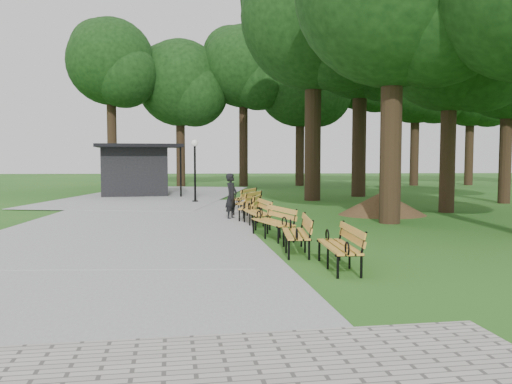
{
  "coord_description": "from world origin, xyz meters",
  "views": [
    {
      "loc": [
        -0.9,
        -15.3,
        2.26
      ],
      "look_at": [
        0.02,
        1.27,
        1.1
      ],
      "focal_mm": 37.08,
      "sensor_mm": 36.0,
      "label": 1
    }
  ],
  "objects": [
    {
      "name": "dirt_mound",
      "position": [
        4.98,
        4.29,
        0.44
      ],
      "size": [
        2.77,
        2.77,
        0.89
      ],
      "primitive_type": "cone",
      "color": "#47301C",
      "rests_on": "ground"
    },
    {
      "name": "bench_2",
      "position": [
        0.34,
        -1.13,
        0.44
      ],
      "size": [
        1.25,
        2.0,
        0.88
      ],
      "primitive_type": null,
      "rotation": [
        0.0,
        0.0,
        -1.22
      ],
      "color": "gold",
      "rests_on": "ground"
    },
    {
      "name": "lawn_tree_4",
      "position": [
        6.31,
        13.23,
        8.4
      ],
      "size": [
        6.4,
        6.4,
        11.68
      ],
      "color": "black",
      "rests_on": "ground"
    },
    {
      "name": "lawn_tree_5",
      "position": [
        12.12,
        8.77,
        6.36
      ],
      "size": [
        4.99,
        4.99,
        8.91
      ],
      "color": "black",
      "rests_on": "ground"
    },
    {
      "name": "bench_0",
      "position": [
        1.32,
        -5.04,
        0.44
      ],
      "size": [
        0.7,
        1.92,
        0.88
      ],
      "primitive_type": null,
      "rotation": [
        0.0,
        0.0,
        -1.54
      ],
      "color": "gold",
      "rests_on": "ground"
    },
    {
      "name": "kiosk",
      "position": [
        -6.04,
        14.52,
        1.43
      ],
      "size": [
        5.18,
        4.69,
        2.87
      ],
      "primitive_type": null,
      "rotation": [
        0.0,
        0.0,
        0.17
      ],
      "color": "black",
      "rests_on": "ground"
    },
    {
      "name": "bench_6",
      "position": [
        -0.22,
        6.86,
        0.44
      ],
      "size": [
        1.35,
        2.0,
        0.88
      ],
      "primitive_type": null,
      "rotation": [
        0.0,
        0.0,
        -1.98
      ],
      "color": "gold",
      "rests_on": "ground"
    },
    {
      "name": "path",
      "position": [
        -4.0,
        3.0,
        0.03
      ],
      "size": [
        12.0,
        38.0,
        0.06
      ],
      "primitive_type": "cube",
      "color": "gray",
      "rests_on": "ground"
    },
    {
      "name": "lawn_tree_2",
      "position": [
        3.37,
        10.83,
        8.94
      ],
      "size": [
        7.14,
        7.14,
        12.58
      ],
      "color": "black",
      "rests_on": "ground"
    },
    {
      "name": "bench_4",
      "position": [
        -0.11,
        3.08,
        0.44
      ],
      "size": [
        1.01,
        1.99,
        0.88
      ],
      "primitive_type": null,
      "rotation": [
        0.0,
        0.0,
        -1.77
      ],
      "color": "gold",
      "rests_on": "ground"
    },
    {
      "name": "lawn_tree_1",
      "position": [
        7.78,
        5.06,
        6.67
      ],
      "size": [
        5.5,
        5.5,
        9.46
      ],
      "color": "black",
      "rests_on": "ground"
    },
    {
      "name": "lamp_post",
      "position": [
        -2.41,
        9.93,
        2.17
      ],
      "size": [
        0.32,
        0.32,
        3.0
      ],
      "color": "black",
      "rests_on": "ground"
    },
    {
      "name": "tree_backdrop",
      "position": [
        6.58,
        23.08,
        8.2
      ],
      "size": [
        37.71,
        9.81,
        16.4
      ],
      "primitive_type": null,
      "color": "black",
      "rests_on": "ground"
    },
    {
      "name": "ground",
      "position": [
        0.0,
        0.0,
        0.0
      ],
      "size": [
        100.0,
        100.0,
        0.0
      ],
      "primitive_type": "plane",
      "color": "#225718",
      "rests_on": "ground"
    },
    {
      "name": "bench_3",
      "position": [
        0.03,
        1.27,
        0.44
      ],
      "size": [
        0.96,
        1.98,
        0.88
      ],
      "primitive_type": null,
      "rotation": [
        0.0,
        0.0,
        -1.4
      ],
      "color": "gold",
      "rests_on": "ground"
    },
    {
      "name": "bench_1",
      "position": [
        0.68,
        -3.27,
        0.44
      ],
      "size": [
        0.71,
        1.92,
        0.88
      ],
      "primitive_type": null,
      "rotation": [
        0.0,
        0.0,
        -1.61
      ],
      "color": "gold",
      "rests_on": "ground"
    },
    {
      "name": "person",
      "position": [
        -0.74,
        3.21,
        0.81
      ],
      "size": [
        0.59,
        0.7,
        1.62
      ],
      "primitive_type": "imported",
      "rotation": [
        0.0,
        0.0,
        1.17
      ],
      "color": "black",
      "rests_on": "ground"
    },
    {
      "name": "bench_5",
      "position": [
        -0.12,
        4.88,
        0.44
      ],
      "size": [
        1.34,
        2.0,
        0.88
      ],
      "primitive_type": null,
      "rotation": [
        0.0,
        0.0,
        -1.98
      ],
      "color": "gold",
      "rests_on": "ground"
    }
  ]
}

